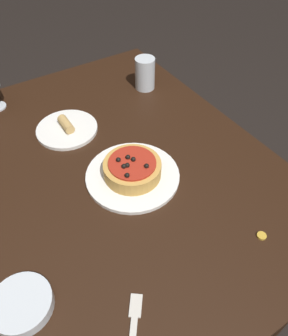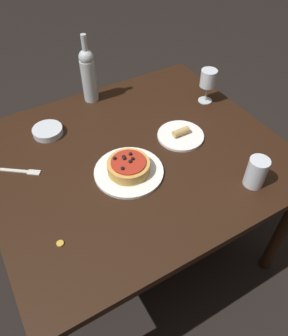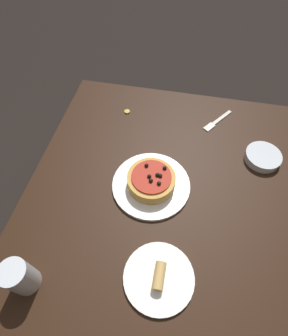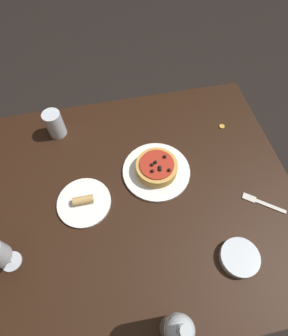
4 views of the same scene
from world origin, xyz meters
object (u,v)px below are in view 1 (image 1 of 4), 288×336
(dining_table, at_px, (96,190))
(water_cup, at_px, (145,74))
(fork, at_px, (134,328))
(side_plate, at_px, (67,129))
(dinner_plate, at_px, (133,176))
(pizza, at_px, (132,168))
(bottle_cap, at_px, (262,236))
(side_bowl, at_px, (22,304))

(dining_table, distance_m, water_cup, 0.51)
(fork, distance_m, side_plate, 0.68)
(dinner_plate, bearing_deg, pizza, -65.99)
(water_cup, distance_m, bottle_cap, 0.74)
(water_cup, distance_m, side_bowl, 0.90)
(side_bowl, distance_m, side_plate, 0.59)
(pizza, xyz_separation_m, bottle_cap, (0.35, 0.17, -0.03))
(dining_table, xyz_separation_m, bottle_cap, (0.43, 0.26, 0.09))
(water_cup, relative_size, side_plate, 0.60)
(pizza, relative_size, side_plate, 0.81)
(pizza, distance_m, bottle_cap, 0.39)
(fork, xyz_separation_m, bottle_cap, (-0.02, 0.38, 0.00))
(fork, distance_m, bottle_cap, 0.39)
(dining_table, xyz_separation_m, water_cup, (-0.30, 0.38, 0.15))
(dining_table, bearing_deg, side_bowl, -47.26)
(dining_table, distance_m, bottle_cap, 0.51)
(dinner_plate, height_order, pizza, pizza)
(side_bowl, bearing_deg, side_plate, 147.82)
(dinner_plate, bearing_deg, side_plate, -165.46)
(dinner_plate, xyz_separation_m, bottle_cap, (0.35, 0.17, -0.00))
(dining_table, height_order, side_bowl, side_bowl)
(fork, bearing_deg, dining_table, 21.39)
(water_cup, height_order, bottle_cap, water_cup)
(side_plate, bearing_deg, side_bowl, -32.18)
(dining_table, height_order, fork, fork)
(pizza, bearing_deg, fork, -30.68)
(side_bowl, height_order, fork, side_bowl)
(pizza, distance_m, side_bowl, 0.44)
(dining_table, distance_m, dinner_plate, 0.15)
(side_bowl, distance_m, bottle_cap, 0.58)
(fork, bearing_deg, side_bowl, 84.09)
(side_bowl, distance_m, fork, 0.24)
(water_cup, bearing_deg, bottle_cap, -9.08)
(dining_table, height_order, water_cup, water_cup)
(bottle_cap, bearing_deg, side_bowl, -104.85)
(side_bowl, xyz_separation_m, fork, (0.16, 0.18, -0.01))
(bottle_cap, bearing_deg, water_cup, 170.92)
(dining_table, bearing_deg, bottle_cap, 31.54)
(dining_table, height_order, bottle_cap, bottle_cap)
(pizza, bearing_deg, side_plate, -165.49)
(side_bowl, height_order, bottle_cap, side_bowl)
(side_bowl, xyz_separation_m, side_plate, (-0.50, 0.31, -0.01))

